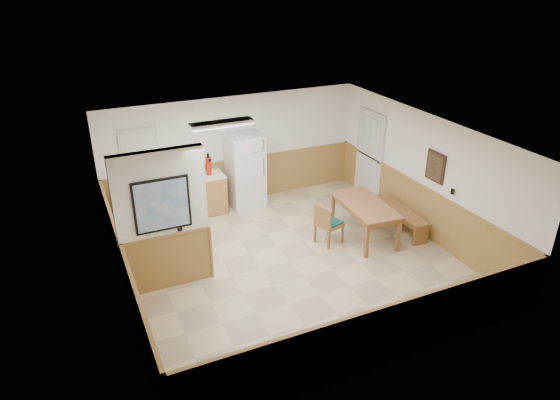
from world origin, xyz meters
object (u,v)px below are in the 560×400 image
fire_extinguisher (209,165)px  soap_bottle (142,181)px  refrigerator (245,171)px  dining_table (365,208)px  dining_bench (400,214)px  dining_chair (326,222)px

fire_extinguisher → soap_bottle: bearing=-161.9°
refrigerator → soap_bottle: size_ratio=7.56×
dining_table → dining_bench: size_ratio=1.05×
dining_chair → fire_extinguisher: fire_extinguisher is taller
dining_chair → fire_extinguisher: (-1.65, 2.36, 0.62)m
dining_bench → dining_chair: bearing=-179.2°
soap_bottle → fire_extinguisher: bearing=0.4°
dining_bench → soap_bottle: (-4.85, 2.42, 0.67)m
dining_table → refrigerator: bearing=129.5°
soap_bottle → dining_bench: bearing=-26.6°
dining_table → soap_bottle: size_ratio=7.39×
dining_chair → soap_bottle: bearing=126.5°
dining_chair → fire_extinguisher: 2.95m
dining_bench → dining_chair: size_ratio=1.88×
refrigerator → dining_table: size_ratio=1.02×
dining_bench → dining_chair: 1.76m
dining_chair → soap_bottle: soap_bottle is taller
refrigerator → dining_table: (1.66, -2.38, -0.20)m
refrigerator → fire_extinguisher: size_ratio=3.49×
dining_chair → fire_extinguisher: size_ratio=1.73×
dining_chair → soap_bottle: 3.92m
dining_table → fire_extinguisher: (-2.50, 2.42, 0.46)m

